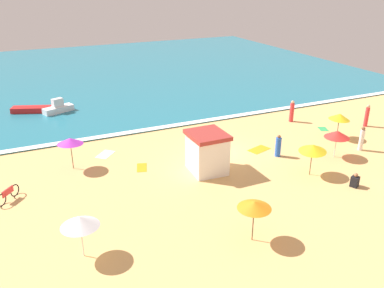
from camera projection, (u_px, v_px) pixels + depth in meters
ground_plane at (219, 153)px, 28.47m from camera, size 60.00×60.00×0.00m
ocean_water at (117, 72)px, 51.89m from camera, size 60.00×44.00×0.10m
wave_breaker_foam at (184, 124)px, 33.70m from camera, size 57.00×0.70×0.01m
lifeguard_cabana at (207, 152)px, 25.34m from camera, size 2.25×2.51×2.61m
beach_umbrella_0 at (340, 117)px, 30.32m from camera, size 2.19×2.18×2.03m
beach_umbrella_1 at (313, 148)px, 24.65m from camera, size 2.36×2.36×2.13m
beach_umbrella_2 at (70, 141)px, 25.43m from camera, size 2.34×2.34×2.17m
beach_umbrella_3 at (337, 134)px, 27.18m from camera, size 2.22×2.21×1.94m
beach_umbrella_4 at (254, 205)px, 18.39m from camera, size 2.17×2.16×2.10m
beach_umbrella_5 at (80, 221)px, 17.34m from camera, size 2.06×2.07×2.08m
parked_bicycle at (8, 194)px, 22.33m from camera, size 1.21×1.44×0.76m
beachgoer_0 at (278, 146)px, 27.67m from camera, size 0.55×0.55×1.58m
beachgoer_1 at (367, 116)px, 33.11m from camera, size 0.46×0.46×1.87m
beachgoer_3 at (355, 181)px, 23.79m from camera, size 0.56×0.56×0.89m
beachgoer_4 at (292, 112)px, 34.20m from camera, size 0.38×0.38×1.86m
beachgoer_5 at (362, 139)px, 28.58m from camera, size 0.38×0.38×1.79m
beach_towel_0 at (142, 168)px, 26.27m from camera, size 1.01×1.43×0.01m
beach_towel_1 at (323, 129)px, 32.83m from camera, size 1.01×1.21×0.01m
beach_towel_2 at (259, 149)px, 28.98m from camera, size 1.82×1.37×0.01m
beach_towel_3 at (105, 154)px, 28.19m from camera, size 1.60×1.63×0.01m
small_boat_0 at (33, 109)px, 36.51m from camera, size 3.79×2.28×0.48m
small_boat_1 at (58, 108)px, 36.37m from camera, size 2.85×1.82×1.29m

